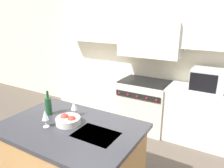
{
  "coord_description": "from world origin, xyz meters",
  "views": [
    {
      "loc": [
        1.38,
        -1.81,
        2.08
      ],
      "look_at": [
        -0.04,
        0.63,
        1.17
      ],
      "focal_mm": 35.0,
      "sensor_mm": 36.0,
      "label": 1
    }
  ],
  "objects_px": {
    "range_stove": "(144,105)",
    "fruit_bowl": "(68,120)",
    "wine_glass_far": "(74,106)",
    "microwave": "(208,80)",
    "wine_glass_near": "(45,116)",
    "wine_bottle": "(49,106)"
  },
  "relations": [
    {
      "from": "range_stove",
      "to": "fruit_bowl",
      "type": "height_order",
      "value": "fruit_bowl"
    },
    {
      "from": "wine_glass_far",
      "to": "wine_glass_near",
      "type": "bearing_deg",
      "value": -104.62
    },
    {
      "from": "wine_bottle",
      "to": "wine_glass_near",
      "type": "height_order",
      "value": "wine_bottle"
    },
    {
      "from": "microwave",
      "to": "wine_glass_near",
      "type": "bearing_deg",
      "value": -121.56
    },
    {
      "from": "wine_glass_near",
      "to": "wine_glass_far",
      "type": "bearing_deg",
      "value": 75.38
    },
    {
      "from": "wine_glass_near",
      "to": "fruit_bowl",
      "type": "bearing_deg",
      "value": 47.7
    },
    {
      "from": "range_stove",
      "to": "wine_glass_near",
      "type": "bearing_deg",
      "value": -97.54
    },
    {
      "from": "wine_glass_far",
      "to": "wine_bottle",
      "type": "bearing_deg",
      "value": -157.8
    },
    {
      "from": "range_stove",
      "to": "wine_bottle",
      "type": "distance_m",
      "value": 2.02
    },
    {
      "from": "range_stove",
      "to": "wine_glass_far",
      "type": "bearing_deg",
      "value": -96.06
    },
    {
      "from": "range_stove",
      "to": "fruit_bowl",
      "type": "xyz_separation_m",
      "value": [
        -0.12,
        -1.95,
        0.51
      ]
    },
    {
      "from": "wine_bottle",
      "to": "fruit_bowl",
      "type": "height_order",
      "value": "wine_bottle"
    },
    {
      "from": "range_stove",
      "to": "microwave",
      "type": "relative_size",
      "value": 1.83
    },
    {
      "from": "wine_glass_near",
      "to": "fruit_bowl",
      "type": "relative_size",
      "value": 0.72
    },
    {
      "from": "wine_glass_far",
      "to": "fruit_bowl",
      "type": "xyz_separation_m",
      "value": [
        0.06,
        -0.18,
        -0.09
      ]
    },
    {
      "from": "wine_bottle",
      "to": "wine_glass_near",
      "type": "xyz_separation_m",
      "value": [
        0.2,
        -0.24,
        0.02
      ]
    },
    {
      "from": "microwave",
      "to": "wine_glass_far",
      "type": "xyz_separation_m",
      "value": [
        -1.22,
        -1.78,
        -0.04
      ]
    },
    {
      "from": "range_stove",
      "to": "fruit_bowl",
      "type": "bearing_deg",
      "value": -93.6
    },
    {
      "from": "range_stove",
      "to": "wine_glass_far",
      "type": "height_order",
      "value": "wine_glass_far"
    },
    {
      "from": "microwave",
      "to": "fruit_bowl",
      "type": "bearing_deg",
      "value": -120.46
    },
    {
      "from": "range_stove",
      "to": "fruit_bowl",
      "type": "distance_m",
      "value": 2.01
    },
    {
      "from": "wine_bottle",
      "to": "wine_glass_far",
      "type": "distance_m",
      "value": 0.32
    }
  ]
}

